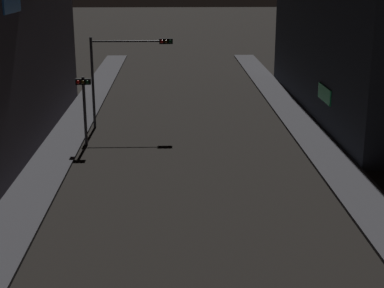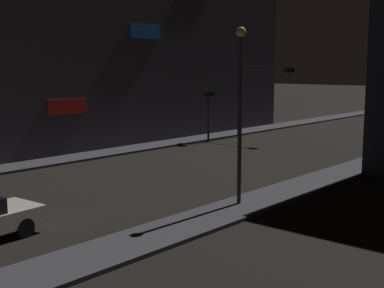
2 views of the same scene
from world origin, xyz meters
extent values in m
cube|color=#424247|center=(-7.04, 29.89, 0.07)|extent=(2.16, 63.78, 0.14)
cube|color=#3D3842|center=(-11.16, 23.64, 8.57)|extent=(6.07, 33.31, 17.13)
cube|color=red|center=(-8.09, 16.98, 3.08)|extent=(0.08, 2.80, 0.90)
cube|color=#337FE5|center=(-8.09, 23.64, 7.88)|extent=(0.08, 2.80, 0.90)
cylinder|color=black|center=(3.79, 6.70, 0.32)|extent=(0.27, 0.66, 0.64)
cylinder|color=#2D2D33|center=(-5.71, 31.35, 2.75)|extent=(0.16, 0.16, 5.49)
cylinder|color=#2D2D33|center=(-3.50, 31.35, 5.24)|extent=(4.42, 0.10, 0.10)
cube|color=black|center=(-1.29, 31.35, 5.24)|extent=(0.80, 0.28, 0.32)
sphere|color=red|center=(-1.54, 31.17, 5.24)|extent=(0.20, 0.20, 0.20)
sphere|color=#3F2D0C|center=(-1.29, 31.17, 5.24)|extent=(0.20, 0.20, 0.20)
sphere|color=#0C3319|center=(-1.04, 31.17, 5.24)|extent=(0.20, 0.20, 0.20)
cylinder|color=#2D2D33|center=(-5.71, 27.63, 1.90)|extent=(0.16, 0.16, 3.80)
cube|color=black|center=(-5.71, 27.63, 3.55)|extent=(0.80, 0.28, 0.32)
sphere|color=red|center=(-5.96, 27.45, 3.55)|extent=(0.20, 0.20, 0.20)
sphere|color=#3F2D0C|center=(-5.71, 27.45, 3.55)|extent=(0.20, 0.20, 0.20)
sphere|color=#0C3319|center=(-5.46, 27.45, 3.55)|extent=(0.20, 0.20, 0.20)
cylinder|color=#2D2D33|center=(6.78, 14.33, 3.36)|extent=(0.16, 0.16, 6.44)
sphere|color=#F9C666|center=(6.78, 14.33, 6.78)|extent=(0.39, 0.39, 0.39)
camera|label=1|loc=(-0.94, -3.46, 9.31)|focal=54.75mm
camera|label=2|loc=(18.67, -2.08, 5.46)|focal=49.18mm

